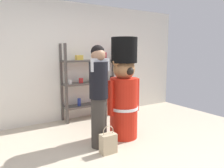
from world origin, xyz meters
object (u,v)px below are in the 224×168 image
Objects in this scene: person_shopper at (99,93)px; shopping_bag at (108,143)px; merchandise_shelf at (92,81)px; teddy_bear_guard at (124,91)px.

person_shopper is 3.77× the size of shopping_bag.
merchandise_shelf is 0.96× the size of teddy_bear_guard.
shopping_bag is (0.01, -0.27, -0.73)m from person_shopper.
person_shopper is at bearing -168.52° from teddy_bear_guard.
merchandise_shelf is 1.61m from person_shopper.
merchandise_shelf is 1.98m from shopping_bag.
merchandise_shelf reaches higher than person_shopper.
teddy_bear_guard is at bearing 11.48° from person_shopper.
merchandise_shelf reaches higher than shopping_bag.
person_shopper is at bearing 91.65° from shopping_bag.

